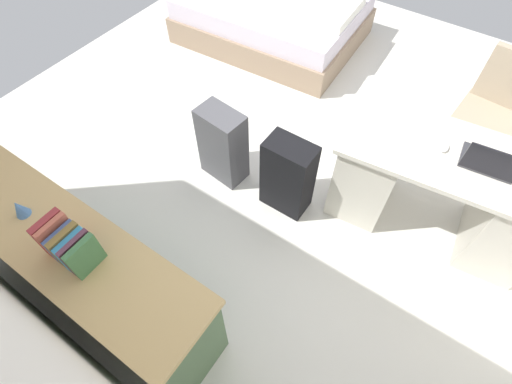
{
  "coord_description": "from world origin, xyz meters",
  "views": [
    {
      "loc": [
        -1.03,
        2.15,
        2.58
      ],
      "look_at": [
        -0.22,
        0.97,
        0.6
      ],
      "focal_mm": 27.09,
      "sensor_mm": 36.0,
      "label": 1
    }
  ],
  "objects_px": {
    "computer_mouse": "(444,147)",
    "office_chair": "(487,119)",
    "desk": "(438,189)",
    "credenza": "(88,273)",
    "bed": "(274,17)",
    "suitcase_black": "(288,176)",
    "figurine_small": "(19,208)",
    "laptop": "(489,162)",
    "suitcase_spare_grey": "(223,145)"
  },
  "relations": [
    {
      "from": "desk",
      "to": "suitcase_black",
      "type": "relative_size",
      "value": 2.29
    },
    {
      "from": "office_chair",
      "to": "suitcase_spare_grey",
      "type": "relative_size",
      "value": 1.43
    },
    {
      "from": "laptop",
      "to": "desk",
      "type": "bearing_deg",
      "value": -4.29
    },
    {
      "from": "laptop",
      "to": "office_chair",
      "type": "bearing_deg",
      "value": -85.46
    },
    {
      "from": "suitcase_spare_grey",
      "to": "computer_mouse",
      "type": "bearing_deg",
      "value": -155.71
    },
    {
      "from": "suitcase_black",
      "to": "figurine_small",
      "type": "bearing_deg",
      "value": 56.02
    },
    {
      "from": "desk",
      "to": "credenza",
      "type": "distance_m",
      "value": 2.39
    },
    {
      "from": "bed",
      "to": "computer_mouse",
      "type": "bearing_deg",
      "value": 146.64
    },
    {
      "from": "suitcase_black",
      "to": "desk",
      "type": "bearing_deg",
      "value": -154.7
    },
    {
      "from": "desk",
      "to": "office_chair",
      "type": "height_order",
      "value": "office_chair"
    },
    {
      "from": "bed",
      "to": "computer_mouse",
      "type": "height_order",
      "value": "computer_mouse"
    },
    {
      "from": "desk",
      "to": "laptop",
      "type": "xyz_separation_m",
      "value": [
        -0.16,
        0.01,
        0.41
      ]
    },
    {
      "from": "desk",
      "to": "office_chair",
      "type": "distance_m",
      "value": 0.89
    },
    {
      "from": "suitcase_spare_grey",
      "to": "figurine_small",
      "type": "height_order",
      "value": "figurine_small"
    },
    {
      "from": "computer_mouse",
      "to": "figurine_small",
      "type": "relative_size",
      "value": 0.91
    },
    {
      "from": "credenza",
      "to": "computer_mouse",
      "type": "distance_m",
      "value": 2.35
    },
    {
      "from": "suitcase_spare_grey",
      "to": "figurine_small",
      "type": "bearing_deg",
      "value": 82.04
    },
    {
      "from": "bed",
      "to": "suitcase_black",
      "type": "height_order",
      "value": "suitcase_black"
    },
    {
      "from": "desk",
      "to": "suitcase_spare_grey",
      "type": "xyz_separation_m",
      "value": [
        1.54,
        0.48,
        -0.06
      ]
    },
    {
      "from": "credenza",
      "to": "figurine_small",
      "type": "relative_size",
      "value": 16.36
    },
    {
      "from": "suitcase_black",
      "to": "computer_mouse",
      "type": "relative_size",
      "value": 6.56
    },
    {
      "from": "credenza",
      "to": "desk",
      "type": "bearing_deg",
      "value": -130.46
    },
    {
      "from": "desk",
      "to": "office_chair",
      "type": "bearing_deg",
      "value": -95.54
    },
    {
      "from": "suitcase_spare_grey",
      "to": "figurine_small",
      "type": "distance_m",
      "value": 1.47
    },
    {
      "from": "office_chair",
      "to": "computer_mouse",
      "type": "height_order",
      "value": "office_chair"
    },
    {
      "from": "credenza",
      "to": "suitcase_spare_grey",
      "type": "bearing_deg",
      "value": -90.24
    },
    {
      "from": "desk",
      "to": "suitcase_black",
      "type": "bearing_deg",
      "value": 25.31
    },
    {
      "from": "office_chair",
      "to": "computer_mouse",
      "type": "xyz_separation_m",
      "value": [
        0.19,
        0.89,
        0.35
      ]
    },
    {
      "from": "laptop",
      "to": "computer_mouse",
      "type": "bearing_deg",
      "value": -2.68
    },
    {
      "from": "suitcase_spare_grey",
      "to": "credenza",
      "type": "bearing_deg",
      "value": 95.71
    },
    {
      "from": "desk",
      "to": "figurine_small",
      "type": "height_order",
      "value": "figurine_small"
    },
    {
      "from": "credenza",
      "to": "suitcase_black",
      "type": "xyz_separation_m",
      "value": [
        -0.59,
        -1.37,
        -0.05
      ]
    },
    {
      "from": "suitcase_spare_grey",
      "to": "bed",
      "type": "bearing_deg",
      "value": -62.52
    },
    {
      "from": "office_chair",
      "to": "credenza",
      "type": "distance_m",
      "value": 3.16
    },
    {
      "from": "suitcase_spare_grey",
      "to": "figurine_small",
      "type": "xyz_separation_m",
      "value": [
        0.33,
        1.34,
        0.49
      ]
    },
    {
      "from": "bed",
      "to": "figurine_small",
      "type": "xyz_separation_m",
      "value": [
        -0.43,
        3.27,
        0.57
      ]
    },
    {
      "from": "laptop",
      "to": "figurine_small",
      "type": "bearing_deg",
      "value": 41.62
    },
    {
      "from": "computer_mouse",
      "to": "office_chair",
      "type": "bearing_deg",
      "value": -108.56
    },
    {
      "from": "desk",
      "to": "suitcase_spare_grey",
      "type": "bearing_deg",
      "value": 17.14
    },
    {
      "from": "suitcase_black",
      "to": "suitcase_spare_grey",
      "type": "distance_m",
      "value": 0.59
    },
    {
      "from": "office_chair",
      "to": "laptop",
      "type": "bearing_deg",
      "value": 94.54
    },
    {
      "from": "bed",
      "to": "laptop",
      "type": "distance_m",
      "value": 2.91
    },
    {
      "from": "desk",
      "to": "credenza",
      "type": "relative_size",
      "value": 0.84
    },
    {
      "from": "credenza",
      "to": "bed",
      "type": "height_order",
      "value": "credenza"
    },
    {
      "from": "office_chair",
      "to": "bed",
      "type": "height_order",
      "value": "office_chair"
    },
    {
      "from": "figurine_small",
      "to": "desk",
      "type": "bearing_deg",
      "value": -135.9
    },
    {
      "from": "bed",
      "to": "suitcase_black",
      "type": "bearing_deg",
      "value": 125.34
    },
    {
      "from": "suitcase_black",
      "to": "laptop",
      "type": "height_order",
      "value": "laptop"
    },
    {
      "from": "desk",
      "to": "suitcase_spare_grey",
      "type": "height_order",
      "value": "desk"
    },
    {
      "from": "credenza",
      "to": "figurine_small",
      "type": "xyz_separation_m",
      "value": [
        0.33,
        0.0,
        0.43
      ]
    }
  ]
}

